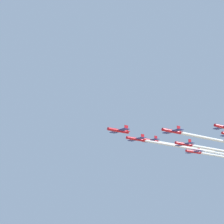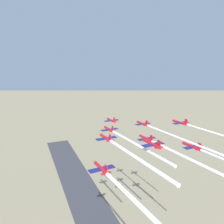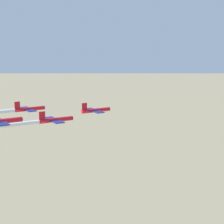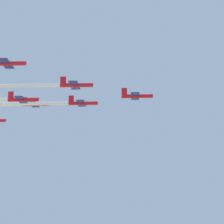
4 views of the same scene
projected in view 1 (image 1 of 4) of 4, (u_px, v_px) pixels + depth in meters
name	position (u px, v px, depth m)	size (l,w,h in m)	color
jet_0	(119.00, 131.00, 142.90)	(7.90, 8.45, 2.84)	red
jet_1	(172.00, 131.00, 145.26)	(7.90, 8.45, 2.84)	red
jet_2	(136.00, 139.00, 159.19)	(7.90, 8.45, 2.84)	red
jet_3	(224.00, 127.00, 148.07)	(7.90, 8.45, 2.84)	red
jet_4	(184.00, 144.00, 161.08)	(7.90, 8.45, 2.84)	red
jet_5	(150.00, 140.00, 176.11)	(7.90, 8.45, 2.84)	red
jet_8	(194.00, 152.00, 177.24)	(7.90, 8.45, 2.84)	red
smoke_trail_1	(216.00, 140.00, 158.74)	(1.35, 37.74, 0.99)	white
smoke_trail_2	(194.00, 149.00, 177.50)	(1.39, 54.03, 0.88)	white
smoke_trail_4	(220.00, 150.00, 173.18)	(1.33, 33.10, 1.01)	white
smoke_trail_5	(187.00, 147.00, 188.94)	(1.14, 35.56, 0.80)	white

